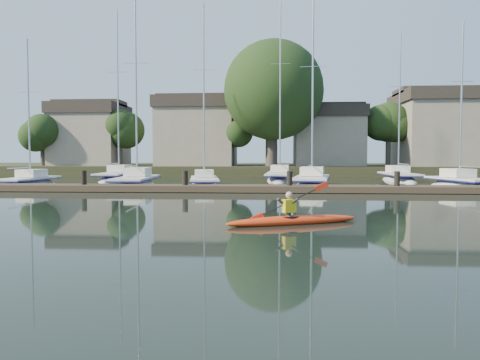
# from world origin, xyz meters

# --- Properties ---
(ground) EXTENTS (160.00, 160.00, 0.00)m
(ground) POSITION_xyz_m (0.00, 0.00, 0.00)
(ground) COLOR black
(ground) RESTS_ON ground
(kayak) EXTENTS (4.21, 2.21, 1.38)m
(kayak) POSITION_xyz_m (2.60, 1.48, 0.17)
(kayak) COLOR red
(kayak) RESTS_ON ground
(dock) EXTENTS (34.00, 2.00, 1.80)m
(dock) POSITION_xyz_m (0.00, 14.00, 0.20)
(dock) COLOR #3E3223
(dock) RESTS_ON ground
(sailboat_0) EXTENTS (2.19, 7.10, 11.18)m
(sailboat_0) POSITION_xyz_m (-14.55, 18.16, -0.18)
(sailboat_0) COLOR silver
(sailboat_0) RESTS_ON ground
(sailboat_1) EXTENTS (2.78, 8.92, 14.37)m
(sailboat_1) POSITION_xyz_m (-7.18, 18.50, -0.20)
(sailboat_1) COLOR silver
(sailboat_1) RESTS_ON ground
(sailboat_2) EXTENTS (3.14, 8.41, 13.59)m
(sailboat_2) POSITION_xyz_m (-2.61, 19.04, -0.17)
(sailboat_2) COLOR silver
(sailboat_2) RESTS_ON ground
(sailboat_3) EXTENTS (3.50, 8.94, 14.03)m
(sailboat_3) POSITION_xyz_m (4.71, 19.17, -0.21)
(sailboat_3) COLOR silver
(sailboat_3) RESTS_ON ground
(sailboat_4) EXTENTS (3.44, 7.37, 12.06)m
(sailboat_4) POSITION_xyz_m (14.36, 18.69, -0.20)
(sailboat_4) COLOR silver
(sailboat_4) RESTS_ON ground
(sailboat_5) EXTENTS (2.72, 9.61, 15.74)m
(sailboat_5) POSITION_xyz_m (-11.03, 26.30, -0.20)
(sailboat_5) COLOR silver
(sailboat_5) RESTS_ON ground
(sailboat_6) EXTENTS (2.74, 10.65, 16.78)m
(sailboat_6) POSITION_xyz_m (2.69, 26.91, -0.19)
(sailboat_6) COLOR silver
(sailboat_6) RESTS_ON ground
(sailboat_7) EXTENTS (2.30, 8.38, 13.47)m
(sailboat_7) POSITION_xyz_m (12.49, 26.61, -0.20)
(sailboat_7) COLOR silver
(sailboat_7) RESTS_ON ground
(shore) EXTENTS (90.00, 25.25, 12.75)m
(shore) POSITION_xyz_m (1.61, 40.29, 3.23)
(shore) COLOR #212D16
(shore) RESTS_ON ground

